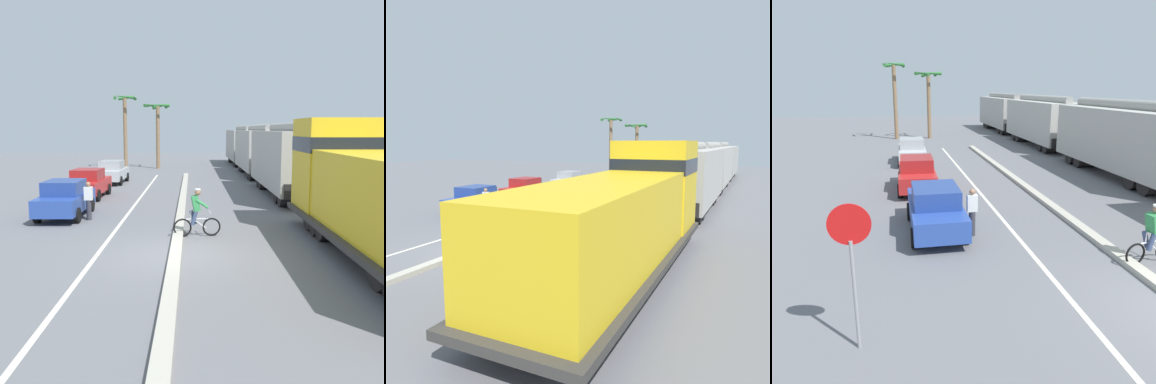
% 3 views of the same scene
% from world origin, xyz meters
% --- Properties ---
extents(ground_plane, '(120.00, 120.00, 0.00)m').
position_xyz_m(ground_plane, '(0.00, 0.00, 0.00)').
color(ground_plane, slate).
extents(median_curb, '(0.36, 36.00, 0.16)m').
position_xyz_m(median_curb, '(0.00, 6.00, 0.08)').
color(median_curb, '#B2AD9E').
rests_on(median_curb, ground).
extents(lane_stripe, '(0.14, 36.00, 0.01)m').
position_xyz_m(lane_stripe, '(-2.40, 6.00, 0.00)').
color(lane_stripe, silver).
rests_on(lane_stripe, ground).
extents(locomotive, '(3.10, 11.61, 4.20)m').
position_xyz_m(locomotive, '(6.01, 0.14, 1.80)').
color(locomotive, gold).
rests_on(locomotive, ground).
extents(hopper_car_lead, '(2.90, 10.60, 4.18)m').
position_xyz_m(hopper_car_lead, '(6.01, 12.30, 2.08)').
color(hopper_car_lead, '#AEABA4').
rests_on(hopper_car_lead, ground).
extents(hopper_car_middle, '(2.90, 10.60, 4.18)m').
position_xyz_m(hopper_car_middle, '(6.01, 23.90, 2.08)').
color(hopper_car_middle, '#B2AFA8').
rests_on(hopper_car_middle, ground).
extents(hopper_car_trailing, '(2.90, 10.60, 4.18)m').
position_xyz_m(hopper_car_trailing, '(6.01, 35.50, 2.08)').
color(hopper_car_trailing, '#AAA8A0').
rests_on(hopper_car_trailing, ground).
extents(parked_car_blue, '(1.85, 4.21, 1.62)m').
position_xyz_m(parked_car_blue, '(-5.00, 5.94, 0.82)').
color(parked_car_blue, '#28479E').
rests_on(parked_car_blue, ground).
extents(parked_car_red, '(1.93, 4.25, 1.62)m').
position_xyz_m(parked_car_red, '(-5.27, 11.51, 0.82)').
color(parked_car_red, red).
rests_on(parked_car_red, ground).
extents(parked_car_silver, '(1.93, 4.25, 1.62)m').
position_xyz_m(parked_car_silver, '(-5.15, 18.29, 0.82)').
color(parked_car_silver, '#B7BABF').
rests_on(parked_car_silver, ground).
extents(cyclist, '(1.70, 0.52, 1.71)m').
position_xyz_m(cyclist, '(0.66, 2.36, 0.82)').
color(cyclist, black).
rests_on(cyclist, ground).
extents(palm_tree_near, '(2.60, 2.68, 6.41)m').
position_xyz_m(palm_tree_near, '(-2.81, 30.46, 4.66)').
color(palm_tree_near, '#846647').
rests_on(palm_tree_near, ground).
extents(palm_tree_far, '(2.26, 2.33, 7.12)m').
position_xyz_m(palm_tree_far, '(-5.95, 30.51, 4.96)').
color(palm_tree_far, '#846647').
rests_on(palm_tree_far, ground).
extents(pedestrian_by_cars, '(0.34, 0.22, 1.62)m').
position_xyz_m(pedestrian_by_cars, '(-3.85, 5.30, 0.85)').
color(pedestrian_by_cars, '#33333D').
rests_on(pedestrian_by_cars, ground).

